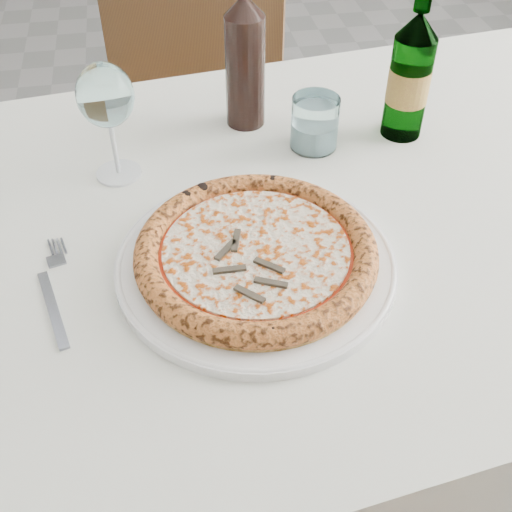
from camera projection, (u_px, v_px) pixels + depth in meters
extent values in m
cube|color=slate|center=(247.00, 390.00, 1.59)|extent=(5.00, 6.00, 0.02)
cube|color=brown|center=(243.00, 232.00, 0.90)|extent=(1.48, 0.96, 0.04)
cube|color=white|center=(243.00, 220.00, 0.89)|extent=(1.55, 1.03, 0.01)
cube|color=white|center=(208.00, 127.00, 1.27)|extent=(1.46, 0.01, 0.22)
cylinder|color=brown|center=(493.00, 228.00, 1.49)|extent=(0.06, 0.06, 0.71)
cube|color=brown|center=(180.00, 137.00, 1.59)|extent=(0.59, 0.59, 0.04)
cube|color=brown|center=(191.00, 4.00, 1.57)|extent=(0.45, 0.18, 0.46)
cylinder|color=brown|center=(268.00, 174.00, 1.88)|extent=(0.04, 0.04, 0.43)
cylinder|color=brown|center=(247.00, 267.00, 1.59)|extent=(0.04, 0.04, 0.43)
cylinder|color=brown|center=(137.00, 163.00, 1.92)|extent=(0.04, 0.04, 0.43)
cylinder|color=brown|center=(94.00, 252.00, 1.63)|extent=(0.04, 0.04, 0.43)
cylinder|color=white|center=(256.00, 264.00, 0.81)|extent=(0.35, 0.35, 0.01)
torus|color=white|center=(256.00, 261.00, 0.81)|extent=(0.35, 0.35, 0.01)
cylinder|color=#F1AF57|center=(256.00, 256.00, 0.80)|extent=(0.30, 0.30, 0.01)
torus|color=#CE6F2E|center=(256.00, 251.00, 0.79)|extent=(0.30, 0.30, 0.03)
cylinder|color=red|center=(256.00, 251.00, 0.79)|extent=(0.25, 0.25, 0.00)
cylinder|color=#FFE7C4|center=(256.00, 250.00, 0.79)|extent=(0.23, 0.23, 0.00)
cube|color=#332C23|center=(279.00, 244.00, 0.79)|extent=(0.04, 0.01, 0.00)
cube|color=#332C23|center=(269.00, 223.00, 0.82)|extent=(0.03, 0.04, 0.00)
cube|color=#332C23|center=(223.00, 221.00, 0.83)|extent=(0.03, 0.04, 0.00)
cube|color=#332C23|center=(228.00, 250.00, 0.79)|extent=(0.04, 0.01, 0.00)
cube|color=#332C23|center=(241.00, 275.00, 0.75)|extent=(0.03, 0.04, 0.00)
cube|color=#332C23|center=(295.00, 278.00, 0.75)|extent=(0.03, 0.04, 0.00)
cube|color=gray|center=(53.00, 308.00, 0.76)|extent=(0.04, 0.13, 0.00)
cube|color=gray|center=(56.00, 262.00, 0.82)|extent=(0.03, 0.03, 0.00)
cylinder|color=gray|center=(50.00, 250.00, 0.84)|extent=(0.00, 0.03, 0.00)
cylinder|color=gray|center=(55.00, 249.00, 0.84)|extent=(0.00, 0.03, 0.00)
cylinder|color=gray|center=(59.00, 249.00, 0.84)|extent=(0.00, 0.03, 0.00)
cylinder|color=gray|center=(64.00, 248.00, 0.84)|extent=(0.00, 0.03, 0.00)
cylinder|color=silver|center=(119.00, 173.00, 0.96)|extent=(0.07, 0.07, 0.00)
cylinder|color=silver|center=(114.00, 147.00, 0.93)|extent=(0.01, 0.01, 0.09)
ellipsoid|color=white|center=(105.00, 95.00, 0.87)|extent=(0.08, 0.08, 0.09)
cylinder|color=white|center=(315.00, 123.00, 0.99)|extent=(0.07, 0.07, 0.08)
cylinder|color=silver|center=(314.00, 134.00, 1.00)|extent=(0.07, 0.07, 0.04)
cylinder|color=#236A24|center=(408.00, 88.00, 0.99)|extent=(0.06, 0.06, 0.16)
cone|color=#236A24|center=(419.00, 25.00, 0.92)|extent=(0.06, 0.06, 0.04)
cylinder|color=#DAD347|center=(408.00, 85.00, 0.99)|extent=(0.07, 0.07, 0.06)
cylinder|color=black|center=(245.00, 72.00, 1.01)|extent=(0.06, 0.06, 0.18)
cone|color=black|center=(244.00, 5.00, 0.94)|extent=(0.06, 0.06, 0.03)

